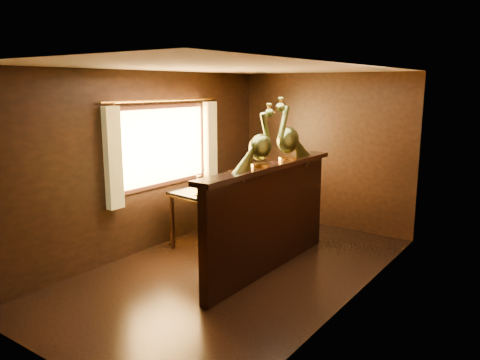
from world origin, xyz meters
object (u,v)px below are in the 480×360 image
(dining_table, at_px, (222,193))
(peacock_left, at_px, (261,136))
(chair_left, at_px, (240,213))
(chair_right, at_px, (271,204))
(peacock_right, at_px, (288,129))

(dining_table, bearing_deg, peacock_left, -24.91)
(chair_left, bearing_deg, dining_table, 123.65)
(chair_right, relative_size, peacock_left, 1.62)
(chair_left, xyz_separation_m, peacock_left, (0.41, -0.16, 1.04))
(peacock_right, bearing_deg, chair_right, 140.50)
(chair_left, xyz_separation_m, peacock_right, (0.41, 0.48, 1.07))
(peacock_left, bearing_deg, peacock_right, 90.00)
(peacock_left, xyz_separation_m, peacock_right, (0.00, 0.64, 0.03))
(dining_table, bearing_deg, peacock_right, 4.28)
(dining_table, height_order, chair_left, chair_left)
(dining_table, bearing_deg, chair_left, -30.23)
(dining_table, distance_m, peacock_right, 1.50)
(dining_table, height_order, chair_right, chair_right)
(chair_left, height_order, peacock_left, peacock_left)
(dining_table, xyz_separation_m, peacock_right, (1.12, -0.05, 1.00))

